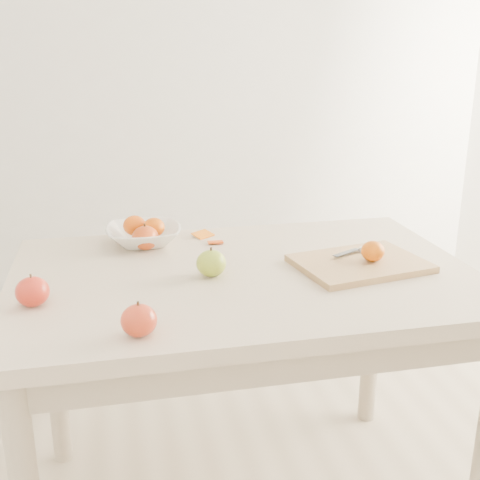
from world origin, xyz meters
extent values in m
plane|color=white|center=(0.00, 1.75, 1.35)|extent=(3.50, 0.00, 3.50)
cube|color=beige|center=(0.00, 0.00, 0.73)|extent=(1.20, 0.80, 0.04)
cylinder|color=#BCAA8E|center=(-0.54, 0.34, 0.35)|extent=(0.06, 0.06, 0.71)
cylinder|color=#BCAA8E|center=(0.54, 0.34, 0.35)|extent=(0.06, 0.06, 0.71)
cube|color=tan|center=(0.31, -0.03, 0.76)|extent=(0.37, 0.30, 0.02)
ellipsoid|color=#D55F07|center=(0.34, -0.04, 0.80)|extent=(0.06, 0.06, 0.05)
imported|color=white|center=(-0.24, 0.29, 0.78)|extent=(0.22, 0.22, 0.05)
ellipsoid|color=#D94B07|center=(-0.27, 0.30, 0.81)|extent=(0.07, 0.07, 0.06)
ellipsoid|color=#CD4707|center=(-0.21, 0.27, 0.80)|extent=(0.06, 0.06, 0.06)
cube|color=orange|center=(-0.06, 0.32, 0.75)|extent=(0.07, 0.07, 0.01)
cube|color=#E24C0F|center=(-0.03, 0.24, 0.75)|extent=(0.05, 0.04, 0.01)
cube|color=silver|center=(0.37, 0.04, 0.78)|extent=(0.07, 0.05, 0.01)
cube|color=#35373C|center=(0.29, 0.01, 0.78)|extent=(0.09, 0.06, 0.00)
ellipsoid|color=olive|center=(-0.09, -0.01, 0.78)|extent=(0.08, 0.08, 0.07)
ellipsoid|color=maroon|center=(-0.24, 0.23, 0.79)|extent=(0.08, 0.08, 0.07)
ellipsoid|color=#990711|center=(-0.29, -0.31, 0.78)|extent=(0.07, 0.07, 0.07)
ellipsoid|color=maroon|center=(-0.51, -0.11, 0.78)|extent=(0.08, 0.08, 0.07)
camera|label=1|loc=(-0.32, -1.43, 1.31)|focal=45.00mm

